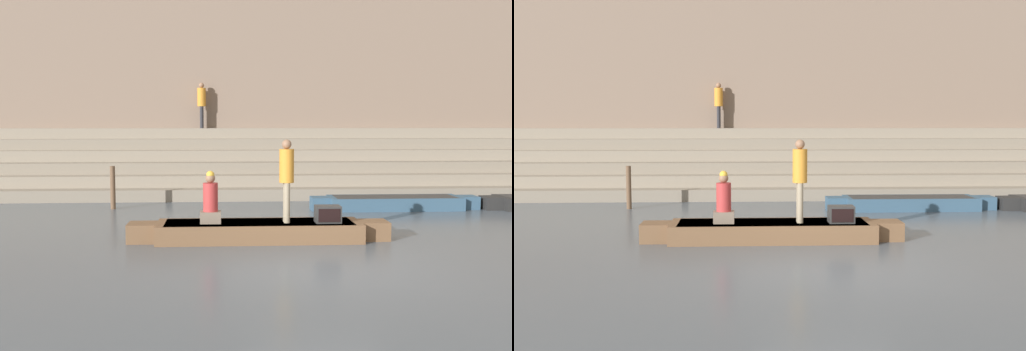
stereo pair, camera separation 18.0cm
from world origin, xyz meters
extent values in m
plane|color=#4C5660|center=(0.00, 0.00, 0.00)|extent=(120.00, 120.00, 0.00)
cube|color=gray|center=(0.00, 10.65, 0.19)|extent=(36.00, 4.06, 0.38)
cube|color=gray|center=(0.00, 10.99, 0.58)|extent=(36.00, 3.39, 0.38)
cube|color=gray|center=(0.00, 11.33, 0.96)|extent=(36.00, 2.71, 0.38)
cube|color=gray|center=(0.00, 11.67, 1.35)|extent=(36.00, 2.03, 0.38)
cube|color=gray|center=(0.00, 12.01, 1.73)|extent=(36.00, 1.35, 0.38)
cube|color=gray|center=(0.00, 12.35, 2.12)|extent=(36.00, 0.68, 0.38)
cube|color=#7F6B5B|center=(0.00, 13.29, 3.95)|extent=(34.20, 1.20, 7.91)
cube|color=#4C4037|center=(0.00, 12.67, 0.30)|extent=(34.20, 0.12, 0.60)
cube|color=brown|center=(-0.91, 2.37, 0.20)|extent=(4.40, 1.17, 0.41)
cube|color=beige|center=(-0.91, 2.37, 0.38)|extent=(4.05, 1.07, 0.05)
cube|color=brown|center=(1.60, 2.37, 0.20)|extent=(0.62, 0.64, 0.41)
cube|color=brown|center=(-3.42, 2.37, 0.20)|extent=(0.62, 0.64, 0.41)
cylinder|color=olive|center=(-1.57, 3.05, 0.31)|extent=(2.58, 0.04, 0.04)
cylinder|color=gray|center=(-0.33, 2.39, 0.84)|extent=(0.13, 0.13, 0.86)
cylinder|color=gray|center=(-0.33, 2.21, 0.84)|extent=(0.13, 0.13, 0.86)
cylinder|color=orange|center=(-0.33, 2.30, 1.63)|extent=(0.32, 0.32, 0.72)
sphere|color=#8C664C|center=(-0.33, 2.30, 2.09)|extent=(0.20, 0.20, 0.20)
cube|color=#756656|center=(-1.96, 2.29, 0.53)|extent=(0.44, 0.35, 0.25)
cylinder|color=#B23333|center=(-1.96, 2.29, 0.96)|extent=(0.32, 0.32, 0.61)
sphere|color=#8C664C|center=(-1.96, 2.29, 1.37)|extent=(0.20, 0.20, 0.20)
sphere|color=gold|center=(-1.96, 2.29, 1.44)|extent=(0.17, 0.17, 0.17)
cube|color=#2D2D2D|center=(0.56, 2.23, 0.59)|extent=(0.55, 0.39, 0.36)
cube|color=black|center=(0.56, 2.03, 0.59)|extent=(0.47, 0.02, 0.28)
cube|color=#33516B|center=(3.34, 6.73, 0.19)|extent=(3.85, 1.10, 0.38)
cube|color=#2D2D2D|center=(3.34, 6.73, 0.35)|extent=(3.54, 1.00, 0.05)
cube|color=#33516B|center=(5.53, 6.73, 0.19)|extent=(0.54, 0.60, 0.38)
cube|color=#33516B|center=(1.14, 6.73, 0.19)|extent=(0.54, 0.60, 0.38)
cube|color=black|center=(6.17, 6.57, 0.19)|extent=(0.51, 0.60, 0.38)
cylinder|color=brown|center=(-4.91, 7.23, 0.63)|extent=(0.15, 0.15, 1.27)
cylinder|color=#28282D|center=(-2.46, 12.43, 2.72)|extent=(0.13, 0.13, 0.82)
cylinder|color=#28282D|center=(-2.46, 12.26, 2.72)|extent=(0.13, 0.13, 0.82)
cylinder|color=orange|center=(-2.46, 12.35, 3.47)|extent=(0.32, 0.32, 0.68)
sphere|color=#8C664C|center=(-2.46, 12.35, 3.91)|extent=(0.20, 0.20, 0.20)
camera|label=1|loc=(-1.71, -10.40, 2.59)|focal=42.00mm
camera|label=2|loc=(-1.53, -10.41, 2.59)|focal=42.00mm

